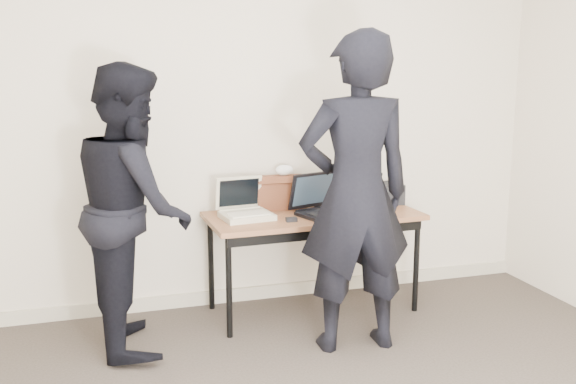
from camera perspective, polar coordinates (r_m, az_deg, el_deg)
name	(u,v)px	position (r m, az deg, el deg)	size (l,w,h in m)	color
room	(383,171)	(2.55, 8.42, 1.90)	(4.60, 4.60, 2.80)	#403730
desk	(314,222)	(4.55, 2.33, -2.68)	(1.53, 0.71, 0.72)	brown
laptop_beige	(245,210)	(4.42, -3.87, -1.60)	(0.37, 0.36, 0.27)	beige
laptop_center	(322,205)	(4.52, 3.01, -1.16)	(0.46, 0.45, 0.29)	black
laptop_right	(369,198)	(4.87, 7.25, -0.50)	(0.34, 0.33, 0.22)	black
leather_satchel	(281,192)	(4.67, -0.66, 0.03)	(0.37, 0.20, 0.25)	#5B2C17
tissue	(284,170)	(4.65, -0.33, 1.96)	(0.13, 0.10, 0.08)	white
equipment_box	(384,193)	(4.93, 8.53, -0.10)	(0.26, 0.22, 0.15)	black
power_brick	(291,220)	(4.31, 0.31, -2.46)	(0.07, 0.05, 0.03)	black
cables	(327,212)	(4.58, 3.47, -1.79)	(1.15, 0.41, 0.01)	black
person_typist	(356,194)	(3.92, 6.02, -0.21)	(0.72, 0.47, 1.96)	black
person_observer	(134,208)	(4.08, -13.57, -1.35)	(0.86, 0.67, 1.78)	black
baseboard	(251,293)	(4.94, -3.29, -8.97)	(4.50, 0.03, 0.10)	beige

